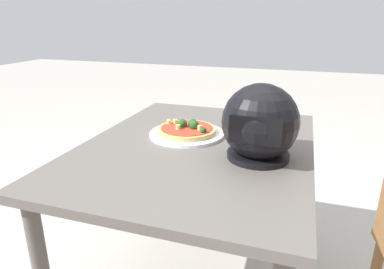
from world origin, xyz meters
The scene contains 4 objects.
dining_table centered at (0.00, 0.00, 0.63)m, with size 0.83×1.08×0.71m.
pizza_plate centered at (0.07, -0.08, 0.72)m, with size 0.30×0.30×0.01m, color white.
pizza centered at (0.07, -0.08, 0.74)m, with size 0.24×0.24×0.05m.
motorcycle_helmet centered at (-0.23, 0.06, 0.83)m, with size 0.25×0.25×0.25m.
Camera 1 is at (-0.35, 1.13, 1.16)m, focal length 31.49 mm.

